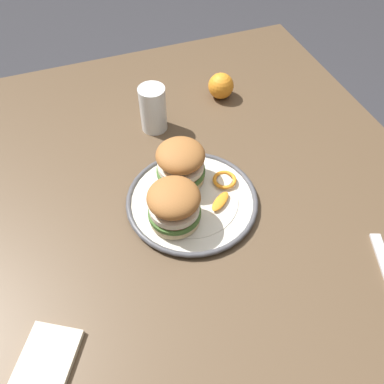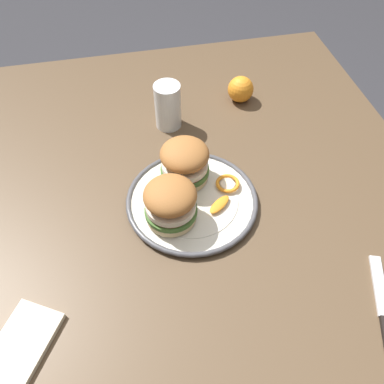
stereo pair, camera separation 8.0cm
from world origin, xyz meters
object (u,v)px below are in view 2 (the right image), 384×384
(dinner_plate, at_px, (192,201))
(drinking_glass, at_px, (168,109))
(sandwich_half_right, at_px, (185,162))
(whole_orange, at_px, (241,89))
(sandwich_half_left, at_px, (170,202))
(table_knife, at_px, (384,315))
(dining_table, at_px, (203,220))

(dinner_plate, relative_size, drinking_glass, 2.40)
(sandwich_half_right, relative_size, drinking_glass, 1.03)
(sandwich_half_right, xyz_separation_m, whole_orange, (0.28, -0.22, -0.03))
(dinner_plate, height_order, sandwich_half_left, sandwich_half_left)
(sandwich_half_left, xyz_separation_m, whole_orange, (0.38, -0.27, -0.03))
(dinner_plate, relative_size, table_knife, 1.41)
(dinner_plate, xyz_separation_m, drinking_glass, (0.28, 0.01, 0.04))
(dinner_plate, relative_size, sandwich_half_left, 2.03)
(drinking_glass, height_order, table_knife, drinking_glass)
(sandwich_half_left, height_order, sandwich_half_right, same)
(drinking_glass, relative_size, table_knife, 0.59)
(dining_table, relative_size, sandwich_half_right, 10.04)
(dinner_plate, xyz_separation_m, table_knife, (-0.34, -0.30, -0.01))
(whole_orange, relative_size, table_knife, 0.34)
(dining_table, relative_size, whole_orange, 17.70)
(dining_table, height_order, sandwich_half_left, sandwich_half_left)
(dining_table, height_order, dinner_plate, dinner_plate)
(dining_table, bearing_deg, table_knife, -142.74)
(whole_orange, distance_m, table_knife, 0.68)
(dining_table, height_order, whole_orange, whole_orange)
(dining_table, height_order, table_knife, table_knife)
(dinner_plate, distance_m, whole_orange, 0.41)
(dinner_plate, bearing_deg, sandwich_half_right, 2.24)
(drinking_glass, bearing_deg, dining_table, -172.18)
(drinking_glass, relative_size, whole_orange, 1.71)
(sandwich_half_left, xyz_separation_m, table_knife, (-0.29, -0.35, -0.07))
(dining_table, distance_m, drinking_glass, 0.31)
(table_knife, bearing_deg, drinking_glass, 26.08)
(sandwich_half_right, height_order, table_knife, sandwich_half_right)
(dining_table, distance_m, sandwich_half_left, 0.19)
(whole_orange, xyz_separation_m, table_knife, (-0.68, -0.08, -0.03))
(drinking_glass, bearing_deg, sandwich_half_right, -179.24)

